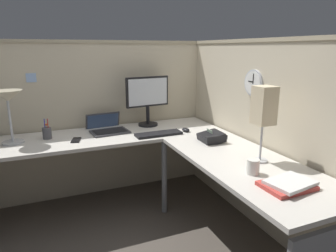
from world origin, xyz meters
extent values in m
plane|color=#4C443D|center=(0.00, 0.00, 0.00)|extent=(6.80, 6.80, 0.00)
cube|color=beige|center=(-0.36, 0.87, 0.78)|extent=(2.57, 0.10, 1.55)
cube|color=tan|center=(-0.36, 0.87, 1.56)|extent=(2.57, 0.12, 0.03)
cube|color=beige|center=(0.87, -0.27, 0.78)|extent=(0.10, 2.37, 1.55)
cube|color=tan|center=(0.87, -0.27, 1.56)|extent=(0.12, 2.37, 0.03)
cube|color=beige|center=(-0.38, 0.47, 0.71)|extent=(2.35, 0.66, 0.03)
cube|color=beige|center=(0.47, -0.60, 0.71)|extent=(0.66, 1.49, 0.03)
cylinder|color=slate|center=(0.16, 0.16, 0.35)|extent=(0.05, 0.05, 0.70)
cylinder|color=black|center=(0.17, 0.64, 0.74)|extent=(0.20, 0.20, 0.02)
cylinder|color=black|center=(0.17, 0.64, 0.84)|extent=(0.04, 0.04, 0.20)
cube|color=black|center=(0.17, 0.64, 1.08)|extent=(0.46, 0.09, 0.30)
cube|color=silver|center=(0.18, 0.62, 1.08)|extent=(0.42, 0.06, 0.26)
cube|color=#38383D|center=(-0.25, 0.51, 0.74)|extent=(0.36, 0.27, 0.02)
cube|color=black|center=(-0.25, 0.51, 0.75)|extent=(0.31, 0.21, 0.00)
cube|color=#38383D|center=(-0.27, 0.74, 0.77)|extent=(0.35, 0.10, 0.22)
cube|color=#384C72|center=(-0.27, 0.73, 0.77)|extent=(0.31, 0.08, 0.18)
cube|color=black|center=(0.15, 0.26, 0.74)|extent=(0.43, 0.15, 0.02)
ellipsoid|color=black|center=(0.43, 0.28, 0.75)|extent=(0.06, 0.10, 0.03)
cylinder|color=#B7BABF|center=(-1.07, 0.50, 0.74)|extent=(0.17, 0.17, 0.02)
cylinder|color=#B7BABF|center=(-1.07, 0.50, 0.93)|extent=(0.02, 0.02, 0.38)
cone|color=#B2A88C|center=(-1.07, 0.50, 1.13)|extent=(0.24, 0.24, 0.09)
cylinder|color=#4C4C51|center=(-0.80, 0.54, 0.78)|extent=(0.08, 0.08, 0.10)
cylinder|color=#1E1EB2|center=(-0.81, 0.54, 0.84)|extent=(0.01, 0.01, 0.13)
cylinder|color=#B21E1E|center=(-0.78, 0.53, 0.84)|extent=(0.01, 0.02, 0.13)
cylinder|color=#D8591E|center=(-0.79, 0.55, 0.85)|extent=(0.03, 0.03, 0.01)
cube|color=black|center=(-0.57, 0.38, 0.73)|extent=(0.10, 0.16, 0.01)
cube|color=black|center=(0.49, -0.09, 0.77)|extent=(0.20, 0.21, 0.10)
cube|color=#8CA58C|center=(0.49, -0.06, 0.80)|extent=(0.02, 0.09, 0.04)
cube|color=black|center=(0.49, -0.18, 0.79)|extent=(0.19, 0.05, 0.04)
cube|color=#BF3F38|center=(0.43, -1.03, 0.74)|extent=(0.28, 0.21, 0.02)
cube|color=silver|center=(0.45, -1.04, 0.76)|extent=(0.29, 0.23, 0.02)
cylinder|color=#B7BABF|center=(0.57, -0.63, 0.74)|extent=(0.11, 0.11, 0.01)
cylinder|color=#B7BABF|center=(0.57, -0.63, 0.87)|extent=(0.02, 0.02, 0.27)
cube|color=beige|center=(0.57, -0.63, 1.13)|extent=(0.13, 0.13, 0.26)
cylinder|color=silver|center=(0.38, -0.79, 0.78)|extent=(0.08, 0.08, 0.10)
cylinder|color=#B7BABF|center=(0.82, -0.20, 1.23)|extent=(0.03, 0.22, 0.22)
cylinder|color=white|center=(0.80, -0.20, 1.23)|extent=(0.00, 0.19, 0.19)
cube|color=black|center=(0.80, -0.18, 1.24)|extent=(0.00, 0.06, 0.01)
cube|color=black|center=(0.80, -0.21, 1.26)|extent=(0.00, 0.01, 0.08)
cube|color=#99B7E5|center=(-0.88, 0.82, 1.24)|extent=(0.09, 0.00, 0.08)
camera|label=1|loc=(-0.80, -2.22, 1.50)|focal=32.19mm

